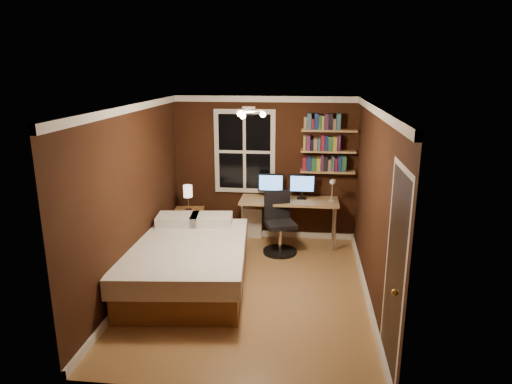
# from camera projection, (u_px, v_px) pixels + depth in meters

# --- Properties ---
(floor) EXTENTS (4.20, 4.20, 0.00)m
(floor) POSITION_uv_depth(u_px,v_px,m) (250.00, 289.00, 6.31)
(floor) COLOR olive
(floor) RESTS_ON ground
(wall_back) EXTENTS (3.20, 0.04, 2.50)m
(wall_back) POSITION_uv_depth(u_px,v_px,m) (265.00, 168.00, 7.99)
(wall_back) COLOR black
(wall_back) RESTS_ON ground
(wall_left) EXTENTS (0.04, 4.20, 2.50)m
(wall_left) POSITION_uv_depth(u_px,v_px,m) (132.00, 199.00, 6.15)
(wall_left) COLOR black
(wall_left) RESTS_ON ground
(wall_right) EXTENTS (0.04, 4.20, 2.50)m
(wall_right) POSITION_uv_depth(u_px,v_px,m) (374.00, 206.00, 5.81)
(wall_right) COLOR black
(wall_right) RESTS_ON ground
(ceiling) EXTENTS (3.20, 4.20, 0.02)m
(ceiling) POSITION_uv_depth(u_px,v_px,m) (250.00, 106.00, 5.65)
(ceiling) COLOR white
(ceiling) RESTS_ON wall_back
(window) EXTENTS (1.06, 0.06, 1.46)m
(window) POSITION_uv_depth(u_px,v_px,m) (245.00, 152.00, 7.92)
(window) COLOR silver
(window) RESTS_ON wall_back
(door) EXTENTS (0.03, 0.82, 2.05)m
(door) POSITION_uv_depth(u_px,v_px,m) (394.00, 276.00, 4.38)
(door) COLOR black
(door) RESTS_ON ground
(door_knob) EXTENTS (0.06, 0.06, 0.06)m
(door_knob) POSITION_uv_depth(u_px,v_px,m) (395.00, 292.00, 4.10)
(door_knob) COLOR #B9933D
(door_knob) RESTS_ON door
(ceiling_fixture) EXTENTS (0.44, 0.44, 0.18)m
(ceiling_fixture) POSITION_uv_depth(u_px,v_px,m) (249.00, 115.00, 5.58)
(ceiling_fixture) COLOR beige
(ceiling_fixture) RESTS_ON ceiling
(bookshelf_lower) EXTENTS (0.92, 0.22, 0.03)m
(bookshelf_lower) POSITION_uv_depth(u_px,v_px,m) (327.00, 171.00, 7.76)
(bookshelf_lower) COLOR tan
(bookshelf_lower) RESTS_ON wall_back
(books_row_lower) EXTENTS (0.66, 0.16, 0.23)m
(books_row_lower) POSITION_uv_depth(u_px,v_px,m) (328.00, 164.00, 7.73)
(books_row_lower) COLOR maroon
(books_row_lower) RESTS_ON bookshelf_lower
(bookshelf_middle) EXTENTS (0.92, 0.22, 0.03)m
(bookshelf_middle) POSITION_uv_depth(u_px,v_px,m) (328.00, 151.00, 7.67)
(bookshelf_middle) COLOR tan
(bookshelf_middle) RESTS_ON wall_back
(books_row_middle) EXTENTS (0.60, 0.16, 0.23)m
(books_row_middle) POSITION_uv_depth(u_px,v_px,m) (328.00, 144.00, 7.63)
(books_row_middle) COLOR navy
(books_row_middle) RESTS_ON bookshelf_middle
(bookshelf_upper) EXTENTS (0.92, 0.22, 0.03)m
(bookshelf_upper) POSITION_uv_depth(u_px,v_px,m) (329.00, 130.00, 7.58)
(bookshelf_upper) COLOR tan
(bookshelf_upper) RESTS_ON wall_back
(books_row_upper) EXTENTS (0.60, 0.16, 0.23)m
(books_row_upper) POSITION_uv_depth(u_px,v_px,m) (329.00, 123.00, 7.54)
(books_row_upper) COLOR #275D39
(books_row_upper) RESTS_ON bookshelf_upper
(bed) EXTENTS (1.83, 2.39, 0.76)m
(bed) POSITION_uv_depth(u_px,v_px,m) (187.00, 263.00, 6.37)
(bed) COLOR brown
(bed) RESTS_ON ground
(nightstand) EXTENTS (0.54, 0.54, 0.61)m
(nightstand) POSITION_uv_depth(u_px,v_px,m) (189.00, 227.00, 7.84)
(nightstand) COLOR brown
(nightstand) RESTS_ON ground
(bedside_lamp) EXTENTS (0.15, 0.15, 0.44)m
(bedside_lamp) POSITION_uv_depth(u_px,v_px,m) (188.00, 198.00, 7.70)
(bedside_lamp) COLOR silver
(bedside_lamp) RESTS_ON nightstand
(radiator) EXTENTS (0.36, 0.13, 0.55)m
(radiator) POSITION_uv_depth(u_px,v_px,m) (252.00, 223.00, 8.17)
(radiator) COLOR silver
(radiator) RESTS_ON ground
(desk) EXTENTS (1.66, 0.62, 0.79)m
(desk) POSITION_uv_depth(u_px,v_px,m) (289.00, 203.00, 7.76)
(desk) COLOR tan
(desk) RESTS_ON ground
(monitor_left) EXTENTS (0.44, 0.12, 0.42)m
(monitor_left) POSITION_uv_depth(u_px,v_px,m) (271.00, 186.00, 7.81)
(monitor_left) COLOR black
(monitor_left) RESTS_ON desk
(monitor_right) EXTENTS (0.44, 0.12, 0.42)m
(monitor_right) POSITION_uv_depth(u_px,v_px,m) (302.00, 187.00, 7.75)
(monitor_right) COLOR black
(monitor_right) RESTS_ON desk
(desk_lamp) EXTENTS (0.14, 0.32, 0.44)m
(desk_lamp) POSITION_uv_depth(u_px,v_px,m) (332.00, 190.00, 7.53)
(desk_lamp) COLOR silver
(desk_lamp) RESTS_ON desk
(office_chair) EXTENTS (0.58, 0.58, 1.01)m
(office_chair) POSITION_uv_depth(u_px,v_px,m) (279.00, 230.00, 7.48)
(office_chair) COLOR black
(office_chair) RESTS_ON ground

